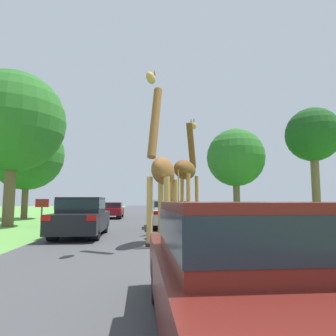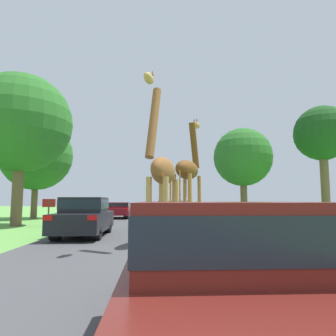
# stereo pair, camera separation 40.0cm
# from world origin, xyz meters

# --- Properties ---
(road) EXTENTS (7.89, 120.00, 0.00)m
(road) POSITION_xyz_m (0.00, 30.00, 0.00)
(road) COLOR #424244
(road) RESTS_ON ground
(giraffe_near_road) EXTENTS (1.29, 2.88, 5.24)m
(giraffe_near_road) POSITION_xyz_m (0.37, 10.38, 2.31)
(giraffe_near_road) COLOR tan
(giraffe_near_road) RESTS_ON ground
(giraffe_companion) EXTENTS (1.55, 2.61, 5.11)m
(giraffe_companion) POSITION_xyz_m (1.50, 12.69, 2.56)
(giraffe_companion) COLOR #B77F3D
(giraffe_companion) RESTS_ON ground
(car_lead_maroon) EXTENTS (1.99, 4.67, 1.38)m
(car_lead_maroon) POSITION_xyz_m (0.83, 3.52, 0.73)
(car_lead_maroon) COLOR #561914
(car_lead_maroon) RESTS_ON ground
(car_queue_right) EXTENTS (1.76, 4.04, 1.44)m
(car_queue_right) POSITION_xyz_m (1.13, 16.21, 0.77)
(car_queue_right) COLOR silver
(car_queue_right) RESTS_ON ground
(car_queue_left) EXTENTS (1.90, 4.14, 1.27)m
(car_queue_left) POSITION_xyz_m (2.03, 29.40, 0.70)
(car_queue_left) COLOR #144C28
(car_queue_left) RESTS_ON ground
(car_far_ahead) EXTENTS (1.73, 4.49, 1.32)m
(car_far_ahead) POSITION_xyz_m (2.87, 24.49, 0.70)
(car_far_ahead) COLOR silver
(car_far_ahead) RESTS_ON ground
(car_verge_right) EXTENTS (1.91, 4.04, 1.25)m
(car_verge_right) POSITION_xyz_m (-2.72, 24.99, 0.69)
(car_verge_right) COLOR maroon
(car_verge_right) RESTS_ON ground
(car_rear_follower) EXTENTS (1.76, 4.21, 1.52)m
(car_rear_follower) POSITION_xyz_m (-2.64, 12.76, 0.79)
(car_rear_follower) COLOR black
(car_rear_follower) RESTS_ON ground
(tree_left_edge) EXTENTS (4.19, 4.19, 6.61)m
(tree_left_edge) POSITION_xyz_m (6.52, 21.64, 4.49)
(tree_left_edge) COLOR brown
(tree_left_edge) RESTS_ON ground
(tree_centre_back) EXTENTS (5.59, 5.59, 7.80)m
(tree_centre_back) POSITION_xyz_m (-9.22, 24.65, 4.99)
(tree_centre_back) COLOR brown
(tree_centre_back) RESTS_ON ground
(tree_right_cluster) EXTENTS (3.76, 3.76, 7.90)m
(tree_right_cluster) POSITION_xyz_m (11.68, 20.26, 5.92)
(tree_right_cluster) COLOR brown
(tree_right_cluster) RESTS_ON ground
(tree_far_right) EXTENTS (5.64, 5.64, 8.63)m
(tree_far_right) POSITION_xyz_m (-7.47, 17.69, 5.78)
(tree_far_right) COLOR brown
(tree_far_right) RESTS_ON ground
(sign_post) EXTENTS (0.70, 0.08, 1.48)m
(sign_post) POSITION_xyz_m (-5.63, 17.41, 1.04)
(sign_post) COLOR #4C3823
(sign_post) RESTS_ON ground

